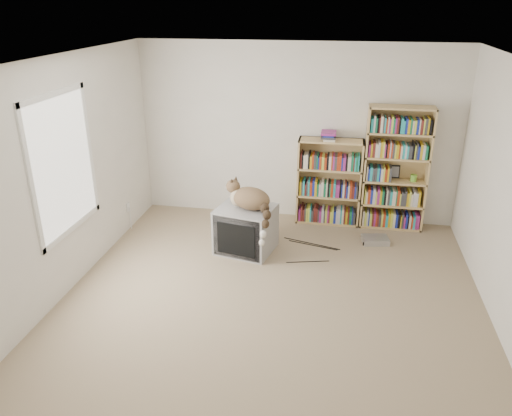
% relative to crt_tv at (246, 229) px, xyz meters
% --- Properties ---
extents(floor, '(4.50, 5.00, 0.01)m').
position_rel_crt_tv_xyz_m(floor, '(0.49, -1.27, -0.29)').
color(floor, gray).
rests_on(floor, ground).
extents(wall_back, '(4.50, 0.02, 2.50)m').
position_rel_crt_tv_xyz_m(wall_back, '(0.49, 1.23, 0.96)').
color(wall_back, silver).
rests_on(wall_back, floor).
extents(wall_front, '(4.50, 0.02, 2.50)m').
position_rel_crt_tv_xyz_m(wall_front, '(0.49, -3.77, 0.96)').
color(wall_front, silver).
rests_on(wall_front, floor).
extents(wall_left, '(0.02, 5.00, 2.50)m').
position_rel_crt_tv_xyz_m(wall_left, '(-1.76, -1.27, 0.96)').
color(wall_left, silver).
rests_on(wall_left, floor).
extents(ceiling, '(4.50, 5.00, 0.02)m').
position_rel_crt_tv_xyz_m(ceiling, '(0.49, -1.27, 2.21)').
color(ceiling, white).
rests_on(ceiling, wall_back).
extents(window, '(0.02, 1.22, 1.52)m').
position_rel_crt_tv_xyz_m(window, '(-1.74, -1.07, 1.11)').
color(window, white).
rests_on(window, wall_left).
extents(crt_tv, '(0.79, 0.74, 0.59)m').
position_rel_crt_tv_xyz_m(crt_tv, '(0.00, 0.00, 0.00)').
color(crt_tv, '#9D9D9F').
rests_on(crt_tv, floor).
extents(cat, '(0.70, 0.73, 0.61)m').
position_rel_crt_tv_xyz_m(cat, '(0.10, -0.09, 0.40)').
color(cat, '#382617').
rests_on(cat, crt_tv).
extents(bookcase_tall, '(0.86, 0.30, 1.71)m').
position_rel_crt_tv_xyz_m(bookcase_tall, '(1.88, 1.09, 0.52)').
color(bookcase_tall, tan).
rests_on(bookcase_tall, floor).
extents(bookcase_short, '(0.89, 0.30, 1.23)m').
position_rel_crt_tv_xyz_m(bookcase_short, '(0.99, 1.09, 0.26)').
color(bookcase_short, tan).
rests_on(bookcase_short, floor).
extents(book_stack, '(0.20, 0.27, 0.11)m').
position_rel_crt_tv_xyz_m(book_stack, '(0.96, 1.05, 0.99)').
color(book_stack, '#A73216').
rests_on(book_stack, bookcase_short).
extents(green_mug, '(0.09, 0.09, 0.09)m').
position_rel_crt_tv_xyz_m(green_mug, '(2.13, 1.07, 0.45)').
color(green_mug, '#6FB634').
rests_on(green_mug, bookcase_tall).
extents(framed_print, '(0.14, 0.05, 0.18)m').
position_rel_crt_tv_xyz_m(framed_print, '(1.88, 1.17, 0.50)').
color(framed_print, black).
rests_on(framed_print, bookcase_tall).
extents(dvd_player, '(0.38, 0.30, 0.08)m').
position_rel_crt_tv_xyz_m(dvd_player, '(1.66, 0.49, -0.25)').
color(dvd_player, '#AEAEB3').
rests_on(dvd_player, floor).
extents(wall_outlet, '(0.01, 0.08, 0.13)m').
position_rel_crt_tv_xyz_m(wall_outlet, '(-1.74, 0.34, 0.03)').
color(wall_outlet, silver).
rests_on(wall_outlet, wall_left).
extents(floor_cables, '(1.20, 0.70, 0.01)m').
position_rel_crt_tv_xyz_m(floor_cables, '(0.26, 0.02, -0.29)').
color(floor_cables, black).
rests_on(floor_cables, floor).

